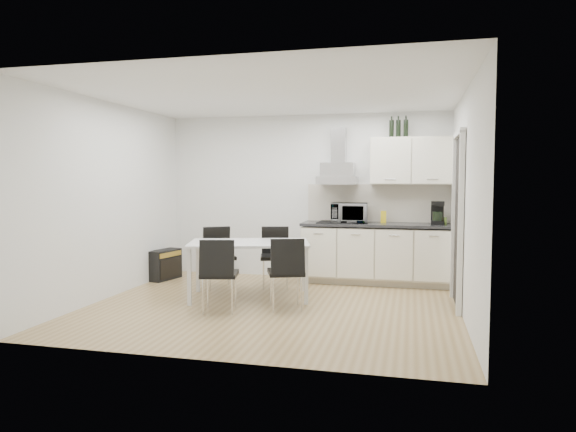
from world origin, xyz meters
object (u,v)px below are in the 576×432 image
Objects in this scene: dining_table at (249,247)px; chair_near_left at (220,275)px; chair_far_left at (219,258)px; guitar_amp at (165,265)px; floor_speaker at (226,266)px; kitchenette at (379,229)px; chair_near_right at (286,273)px; chair_far_right at (275,258)px.

chair_near_left reaches higher than dining_table.
chair_near_left is at bearing -115.11° from dining_table.
chair_far_left is 1.35m from chair_near_left.
guitar_amp is 2.19× the size of floor_speaker.
floor_speaker is (-0.78, 2.30, -0.30)m from chair_near_left.
chair_near_left is (0.49, -1.26, 0.00)m from chair_far_left.
kitchenette reaches higher than guitar_amp.
floor_speaker is at bearing -107.29° from chair_far_left.
chair_far_left and chair_near_left have the same top height.
chair_near_left reaches higher than guitar_amp.
chair_near_right is (0.74, 0.30, 0.00)m from chair_near_left.
guitar_amp is (-1.86, 0.19, -0.20)m from chair_far_right.
chair_far_right is 1.39m from floor_speaker.
chair_far_right is 1.25m from chair_near_right.
chair_far_right is at bearing 90.40° from chair_near_right.
kitchenette reaches higher than dining_table.
guitar_amp is at bearing -155.78° from floor_speaker.
chair_far_right is 1.00× the size of chair_near_right.
guitar_amp is at bearing -53.24° from chair_far_left.
kitchenette is 2.62m from floor_speaker.
chair_near_right is at bearing 109.10° from chair_far_left.
chair_far_left is at bearing 98.60° from chair_near_left.
chair_far_right is 1.00× the size of chair_near_left.
chair_near_left is (-0.29, -1.47, 0.00)m from chair_far_right.
chair_far_left reaches higher than floor_speaker.
chair_near_left is at bearing -129.27° from kitchenette.
chair_far_left is (-0.62, 0.50, -0.24)m from dining_table.
chair_near_left and chair_near_right have the same top height.
chair_far_left is 1.00× the size of chair_near_left.
chair_near_left is at bearing -33.61° from guitar_amp.
kitchenette is at bearing 24.73° from dining_table.
chair_far_right is 1.46× the size of guitar_amp.
floor_speaker is at bearing 96.08° from chair_near_left.
chair_near_left is 1.46× the size of guitar_amp.
kitchenette is 9.12× the size of floor_speaker.
floor_speaker is (-1.52, 2.00, -0.30)m from chair_near_right.
chair_far_right is 1.88m from guitar_amp.
floor_speaker is (-2.52, 0.17, -0.69)m from kitchenette.
chair_near_left is at bearing -86.26° from floor_speaker.
dining_table is at bearing -74.55° from floor_speaker.
kitchenette is 1.44× the size of dining_table.
chair_far_left is at bearing -0.57° from chair_far_right.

